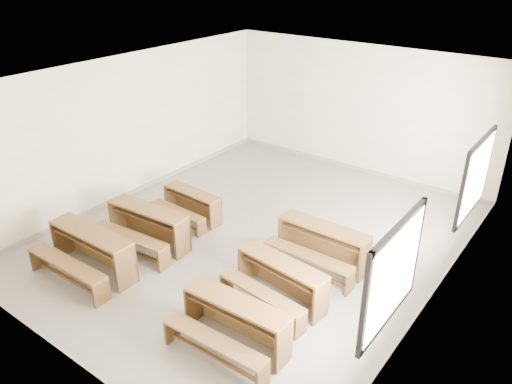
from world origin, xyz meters
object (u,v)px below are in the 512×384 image
Objects in this scene: desk_set_0 at (90,249)px; desk_set_5 at (322,243)px; desk_set_1 at (147,224)px; desk_set_3 at (234,321)px; desk_set_4 at (280,279)px; desk_set_2 at (191,203)px.

desk_set_5 is at bearing 39.24° from desk_set_0.
desk_set_0 is at bearing -99.49° from desk_set_1.
desk_set_3 is 2.55m from desk_set_5.
desk_set_5 is at bearing 95.80° from desk_set_4.
desk_set_5 reaches higher than desk_set_4.
desk_set_1 reaches higher than desk_set_4.
desk_set_3 reaches higher than desk_set_2.
desk_set_3 is 1.23m from desk_set_4.
desk_set_1 is at bearing -85.39° from desk_set_2.
desk_set_4 is (3.06, -1.15, 0.06)m from desk_set_2.
desk_set_1 is at bearing -154.71° from desk_set_5.
desk_set_2 is 0.85× the size of desk_set_3.
desk_set_2 is 0.84× the size of desk_set_5.
desk_set_0 is 1.07× the size of desk_set_3.
desk_set_1 is 3.01m from desk_set_4.
desk_set_1 is 1.25× the size of desk_set_2.
desk_set_3 is (3.11, -2.38, 0.07)m from desk_set_2.
desk_set_1 is 1.05× the size of desk_set_5.
desk_set_4 is 0.99× the size of desk_set_5.
desk_set_0 is 4.10m from desk_set_5.
desk_set_4 reaches higher than desk_set_2.
desk_set_0 is 1.06× the size of desk_set_5.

